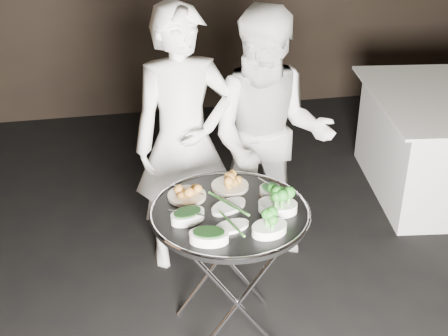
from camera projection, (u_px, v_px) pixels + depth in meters
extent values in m
cylinder|color=silver|center=(238.00, 304.00, 3.04)|extent=(0.53, 0.02, 0.77)
cylinder|color=silver|center=(238.00, 304.00, 3.04)|extent=(0.53, 0.02, 0.77)
cylinder|color=silver|center=(222.00, 255.00, 3.39)|extent=(0.53, 0.02, 0.77)
cylinder|color=silver|center=(222.00, 255.00, 3.39)|extent=(0.53, 0.02, 0.77)
cylinder|color=silver|center=(185.00, 225.00, 3.01)|extent=(0.02, 0.45, 0.02)
cylinder|color=silver|center=(274.00, 215.00, 3.08)|extent=(0.02, 0.45, 0.02)
cylinder|color=black|center=(230.00, 214.00, 3.03)|extent=(0.77, 0.77, 0.03)
torus|color=silver|center=(230.00, 211.00, 3.02)|extent=(0.78, 0.78, 0.02)
cylinder|color=beige|center=(187.00, 196.00, 3.13)|extent=(0.19, 0.19, 0.02)
cylinder|color=beige|center=(230.00, 186.00, 3.21)|extent=(0.19, 0.19, 0.02)
cylinder|color=white|center=(270.00, 191.00, 3.15)|extent=(0.11, 0.11, 0.04)
cylinder|color=silver|center=(188.00, 190.00, 3.11)|extent=(0.14, 0.13, 0.01)
cylinder|color=silver|center=(231.00, 180.00, 3.19)|extent=(0.04, 0.18, 0.01)
cylinder|color=silver|center=(269.00, 185.00, 3.15)|extent=(0.08, 0.17, 0.01)
cylinder|color=silver|center=(186.00, 213.00, 2.92)|extent=(0.17, 0.08, 0.01)
cylinder|color=silver|center=(277.00, 204.00, 2.99)|extent=(0.09, 0.16, 0.01)
cylinder|color=silver|center=(229.00, 202.00, 3.01)|extent=(0.10, 0.16, 0.01)
imported|color=white|center=(184.00, 142.00, 3.63)|extent=(0.62, 0.43, 1.63)
imported|color=white|center=(269.00, 139.00, 3.71)|extent=(0.91, 0.79, 1.59)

